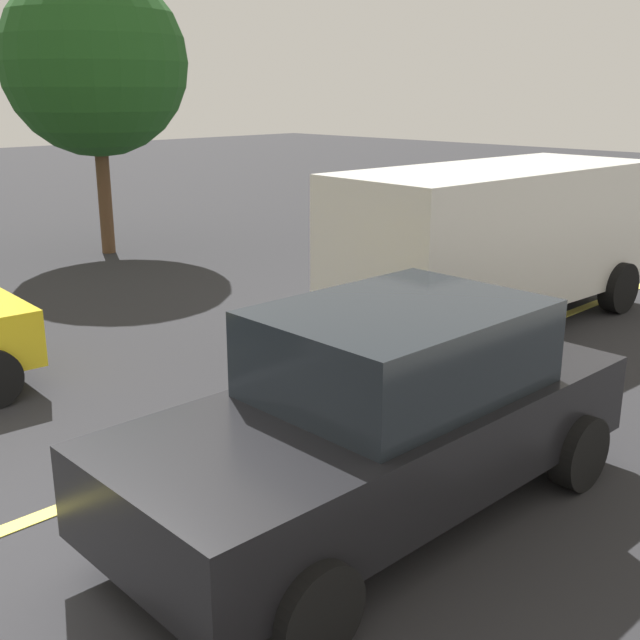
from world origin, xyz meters
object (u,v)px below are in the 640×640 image
Objects in this scene: white_van at (495,234)px; car_blue_near_curb at (505,205)px; car_black_mid_road at (385,412)px; tree_centre_verge at (94,63)px.

white_van reaches higher than car_blue_near_curb.
tree_centre_verge is at bearing 70.85° from car_black_mid_road.
car_blue_near_curb is 0.74× the size of tree_centre_verge.
car_black_mid_road is at bearing -154.65° from white_van.
white_van is 6.06m from car_blue_near_curb.
tree_centre_verge reaches higher than car_blue_near_curb.
tree_centre_verge is (-6.58, 5.16, 2.87)m from car_blue_near_curb.
tree_centre_verge reaches higher than car_black_mid_road.
car_blue_near_curb is at bearing 31.14° from white_van.
white_van is 0.96× the size of tree_centre_verge.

